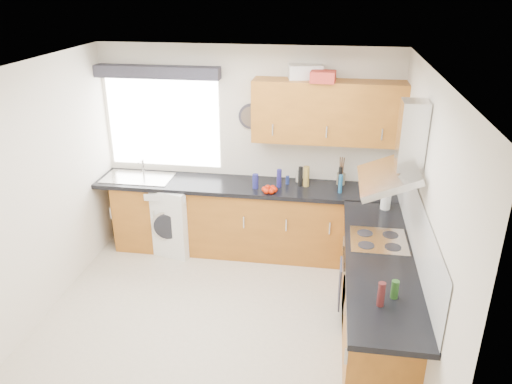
% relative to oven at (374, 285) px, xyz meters
% --- Properties ---
extents(ground_plane, '(3.60, 3.60, 0.00)m').
position_rel_oven_xyz_m(ground_plane, '(-1.50, -0.30, -0.42)').
color(ground_plane, beige).
extents(ceiling, '(3.60, 3.60, 0.02)m').
position_rel_oven_xyz_m(ceiling, '(-1.50, -0.30, 2.08)').
color(ceiling, white).
rests_on(ceiling, wall_back).
extents(wall_back, '(3.60, 0.02, 2.50)m').
position_rel_oven_xyz_m(wall_back, '(-1.50, 1.50, 0.82)').
color(wall_back, silver).
rests_on(wall_back, ground_plane).
extents(wall_front, '(3.60, 0.02, 2.50)m').
position_rel_oven_xyz_m(wall_front, '(-1.50, -2.10, 0.82)').
color(wall_front, silver).
rests_on(wall_front, ground_plane).
extents(wall_left, '(0.02, 3.60, 2.50)m').
position_rel_oven_xyz_m(wall_left, '(-3.30, -0.30, 0.82)').
color(wall_left, silver).
rests_on(wall_left, ground_plane).
extents(wall_right, '(0.02, 3.60, 2.50)m').
position_rel_oven_xyz_m(wall_right, '(0.30, -0.30, 0.82)').
color(wall_right, silver).
rests_on(wall_right, ground_plane).
extents(window, '(1.40, 0.02, 1.10)m').
position_rel_oven_xyz_m(window, '(-2.55, 1.49, 1.12)').
color(window, white).
rests_on(window, wall_back).
extents(window_blind, '(1.50, 0.18, 0.14)m').
position_rel_oven_xyz_m(window_blind, '(-2.55, 1.40, 1.76)').
color(window_blind, '#2A2933').
rests_on(window_blind, wall_back).
extents(splashback, '(0.01, 3.00, 0.54)m').
position_rel_oven_xyz_m(splashback, '(0.29, 0.00, 0.75)').
color(splashback, white).
rests_on(splashback, wall_right).
extents(base_cab_back, '(3.00, 0.58, 0.86)m').
position_rel_oven_xyz_m(base_cab_back, '(-1.60, 1.21, 0.01)').
color(base_cab_back, brown).
rests_on(base_cab_back, ground_plane).
extents(base_cab_corner, '(0.60, 0.60, 0.86)m').
position_rel_oven_xyz_m(base_cab_corner, '(0.00, 1.20, 0.01)').
color(base_cab_corner, brown).
rests_on(base_cab_corner, ground_plane).
extents(base_cab_right, '(0.58, 2.10, 0.86)m').
position_rel_oven_xyz_m(base_cab_right, '(0.01, -0.15, 0.01)').
color(base_cab_right, brown).
rests_on(base_cab_right, ground_plane).
extents(worktop_back, '(3.60, 0.62, 0.05)m').
position_rel_oven_xyz_m(worktop_back, '(-1.50, 1.20, 0.46)').
color(worktop_back, black).
rests_on(worktop_back, base_cab_back).
extents(worktop_right, '(0.62, 2.42, 0.05)m').
position_rel_oven_xyz_m(worktop_right, '(0.00, -0.30, 0.46)').
color(worktop_right, black).
rests_on(worktop_right, base_cab_right).
extents(sink, '(0.84, 0.46, 0.10)m').
position_rel_oven_xyz_m(sink, '(-2.83, 1.20, 0.52)').
color(sink, '#BDBDBD').
rests_on(sink, worktop_back).
extents(oven, '(0.56, 0.58, 0.85)m').
position_rel_oven_xyz_m(oven, '(0.00, 0.00, 0.00)').
color(oven, black).
rests_on(oven, ground_plane).
extents(hob_plate, '(0.52, 0.52, 0.01)m').
position_rel_oven_xyz_m(hob_plate, '(0.00, 0.00, 0.49)').
color(hob_plate, '#BDBDBD').
rests_on(hob_plate, worktop_right).
extents(extractor_hood, '(0.52, 0.78, 0.66)m').
position_rel_oven_xyz_m(extractor_hood, '(0.10, -0.00, 1.34)').
color(extractor_hood, '#BDBDBD').
rests_on(extractor_hood, wall_right).
extents(upper_cabinets, '(1.70, 0.35, 0.70)m').
position_rel_oven_xyz_m(upper_cabinets, '(-0.55, 1.32, 1.38)').
color(upper_cabinets, brown).
rests_on(upper_cabinets, wall_back).
extents(washing_machine, '(0.71, 0.70, 0.87)m').
position_rel_oven_xyz_m(washing_machine, '(-2.39, 1.16, 0.01)').
color(washing_machine, white).
rests_on(washing_machine, ground_plane).
extents(wall_clock, '(0.30, 0.04, 0.30)m').
position_rel_oven_xyz_m(wall_clock, '(-1.45, 1.46, 1.25)').
color(wall_clock, '#2A2933').
rests_on(wall_clock, wall_back).
extents(casserole, '(0.41, 0.33, 0.15)m').
position_rel_oven_xyz_m(casserole, '(-0.83, 1.42, 1.80)').
color(casserole, white).
rests_on(casserole, upper_cabinets).
extents(storage_box, '(0.28, 0.24, 0.12)m').
position_rel_oven_xyz_m(storage_box, '(-0.62, 1.22, 1.79)').
color(storage_box, '#A62C21').
rests_on(storage_box, upper_cabinets).
extents(utensil_pot, '(0.12, 0.12, 0.14)m').
position_rel_oven_xyz_m(utensil_pot, '(-0.35, 1.38, 0.56)').
color(utensil_pot, gray).
rests_on(utensil_pot, worktop_back).
extents(kitchen_roll, '(0.12, 0.12, 0.23)m').
position_rel_oven_xyz_m(kitchen_roll, '(0.12, 0.75, 0.60)').
color(kitchen_roll, white).
rests_on(kitchen_roll, worktop_right).
extents(tomato_cluster, '(0.18, 0.18, 0.07)m').
position_rel_oven_xyz_m(tomato_cluster, '(-1.16, 1.00, 0.52)').
color(tomato_cluster, '#AA1A04').
rests_on(tomato_cluster, worktop_back).
extents(jar_0, '(0.06, 0.06, 0.22)m').
position_rel_oven_xyz_m(jar_0, '(-1.07, 1.19, 0.59)').
color(jar_0, navy).
rests_on(jar_0, worktop_back).
extents(jar_1, '(0.07, 0.07, 0.13)m').
position_rel_oven_xyz_m(jar_1, '(-0.86, 1.39, 0.55)').
color(jar_1, '#B3AC99').
rests_on(jar_1, worktop_back).
extents(jar_2, '(0.04, 0.04, 0.10)m').
position_rel_oven_xyz_m(jar_2, '(-0.98, 1.29, 0.54)').
color(jar_2, navy).
rests_on(jar_2, worktop_back).
extents(jar_3, '(0.05, 0.05, 0.22)m').
position_rel_oven_xyz_m(jar_3, '(-0.36, 1.12, 0.59)').
color(jar_3, '#1B5785').
rests_on(jar_3, worktop_back).
extents(jar_4, '(0.05, 0.05, 0.24)m').
position_rel_oven_xyz_m(jar_4, '(-0.83, 1.25, 0.60)').
color(jar_4, black).
rests_on(jar_4, worktop_back).
extents(jar_5, '(0.07, 0.07, 0.25)m').
position_rel_oven_xyz_m(jar_5, '(-0.76, 1.26, 0.61)').
color(jar_5, '#A48538').
rests_on(jar_5, worktop_back).
extents(jar_6, '(0.07, 0.07, 0.17)m').
position_rel_oven_xyz_m(jar_6, '(-1.34, 1.10, 0.57)').
color(jar_6, navy).
rests_on(jar_6, worktop_back).
extents(jar_7, '(0.04, 0.04, 0.25)m').
position_rel_oven_xyz_m(jar_7, '(-0.36, 1.29, 0.61)').
color(jar_7, black).
rests_on(jar_7, worktop_back).
extents(bottle_0, '(0.06, 0.06, 0.15)m').
position_rel_oven_xyz_m(bottle_0, '(0.05, -0.90, 0.56)').
color(bottle_0, '#204619').
rests_on(bottle_0, worktop_right).
extents(bottle_1, '(0.06, 0.06, 0.20)m').
position_rel_oven_xyz_m(bottle_1, '(-0.06, -1.02, 0.58)').
color(bottle_1, '#48191A').
rests_on(bottle_1, worktop_right).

